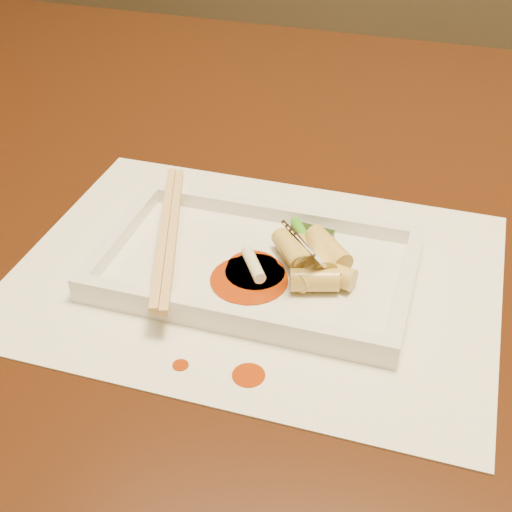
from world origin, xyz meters
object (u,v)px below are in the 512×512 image
(table, at_px, (321,264))
(fork, at_px, (349,192))
(placemat, at_px, (256,274))
(plate_base, at_px, (256,269))
(chopstick_a, at_px, (164,232))

(table, distance_m, fork, 0.24)
(table, bearing_deg, placemat, -98.80)
(fork, bearing_deg, plate_base, -165.58)
(chopstick_a, bearing_deg, table, 56.56)
(chopstick_a, bearing_deg, placemat, 0.00)
(table, height_order, plate_base, plate_base)
(chopstick_a, xyz_separation_m, fork, (0.15, 0.02, 0.06))
(placemat, distance_m, fork, 0.11)
(chopstick_a, distance_m, fork, 0.16)
(table, relative_size, plate_base, 5.38)
(chopstick_a, height_order, fork, fork)
(table, height_order, chopstick_a, chopstick_a)
(table, bearing_deg, chopstick_a, -123.44)
(chopstick_a, bearing_deg, fork, 6.75)
(chopstick_a, bearing_deg, plate_base, 0.00)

